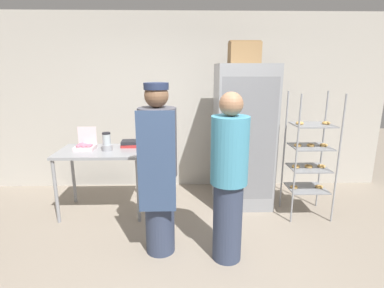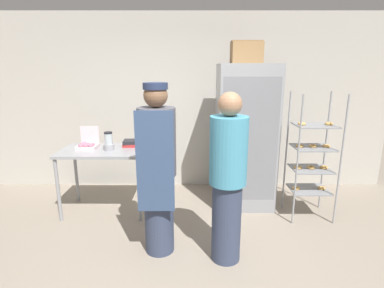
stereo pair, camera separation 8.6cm
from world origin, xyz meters
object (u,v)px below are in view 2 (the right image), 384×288
at_px(refrigerator, 245,137).
at_px(binder_stack, 134,143).
at_px(person_customer, 228,179).
at_px(blender_pitcher, 109,142).
at_px(person_baker, 158,169).
at_px(cardboard_storage_box, 246,53).
at_px(baking_rack, 312,158).
at_px(donut_box, 88,145).

bearing_deg(refrigerator, binder_stack, -177.59).
bearing_deg(person_customer, blender_pitcher, 143.20).
bearing_deg(person_customer, person_baker, 168.25).
distance_m(refrigerator, person_baker, 1.61).
height_order(blender_pitcher, binder_stack, blender_pitcher).
bearing_deg(person_baker, blender_pitcher, 128.64).
height_order(blender_pitcher, cardboard_storage_box, cardboard_storage_box).
height_order(cardboard_storage_box, person_customer, cardboard_storage_box).
distance_m(baking_rack, person_customer, 1.52).
height_order(binder_stack, cardboard_storage_box, cardboard_storage_box).
bearing_deg(binder_stack, person_baker, -68.21).
relative_size(refrigerator, person_baker, 1.11).
distance_m(baking_rack, binder_stack, 2.35).
relative_size(donut_box, person_customer, 0.17).
relative_size(cardboard_storage_box, person_baker, 0.23).
distance_m(donut_box, blender_pitcher, 0.31).
height_order(donut_box, person_customer, person_customer).
distance_m(blender_pitcher, person_baker, 1.19).
distance_m(refrigerator, cardboard_storage_box, 1.12).
height_order(baking_rack, person_customer, person_customer).
height_order(baking_rack, person_baker, person_baker).
xyz_separation_m(refrigerator, blender_pitcher, (-1.83, -0.26, -0.01)).
relative_size(blender_pitcher, cardboard_storage_box, 0.59).
bearing_deg(donut_box, baking_rack, -3.77).
height_order(binder_stack, person_customer, person_customer).
distance_m(donut_box, binder_stack, 0.61).
bearing_deg(person_customer, cardboard_storage_box, 74.92).
relative_size(donut_box, cardboard_storage_box, 0.71).
relative_size(blender_pitcher, person_customer, 0.14).
height_order(donut_box, blender_pitcher, donut_box).
height_order(refrigerator, blender_pitcher, refrigerator).
bearing_deg(donut_box, person_baker, -43.46).
bearing_deg(person_baker, person_customer, -11.75).
bearing_deg(person_baker, donut_box, 136.54).
height_order(binder_stack, person_baker, person_baker).
distance_m(baking_rack, donut_box, 2.93).
relative_size(refrigerator, binder_stack, 6.62).
height_order(baking_rack, cardboard_storage_box, cardboard_storage_box).
relative_size(baking_rack, blender_pitcher, 6.80).
xyz_separation_m(refrigerator, baking_rack, (0.79, -0.39, -0.18)).
bearing_deg(baking_rack, binder_stack, 171.93).
distance_m(refrigerator, donut_box, 2.14).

